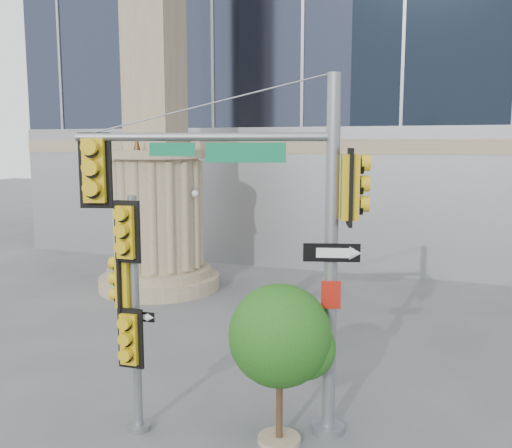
% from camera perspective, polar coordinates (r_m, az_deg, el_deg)
% --- Properties ---
extents(ground, '(120.00, 120.00, 0.00)m').
position_cam_1_polar(ground, '(11.46, -5.39, -19.73)').
color(ground, '#545456').
rests_on(ground, ground).
extents(monument, '(4.40, 4.40, 16.60)m').
position_cam_1_polar(monument, '(20.90, -9.95, 8.47)').
color(monument, gray).
rests_on(monument, ground).
extents(main_signal_pole, '(4.95, 1.80, 6.54)m').
position_cam_1_polar(main_signal_pole, '(10.16, 0.93, 0.80)').
color(main_signal_pole, slate).
rests_on(main_signal_pole, ground).
extents(secondary_signal_pole, '(0.77, 0.57, 4.42)m').
position_cam_1_polar(secondary_signal_pole, '(10.60, -12.50, -7.12)').
color(secondary_signal_pole, slate).
rests_on(secondary_signal_pole, ground).
extents(street_tree, '(1.86, 1.82, 2.90)m').
position_cam_1_polar(street_tree, '(10.24, 2.61, -11.48)').
color(street_tree, gray).
rests_on(street_tree, ground).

